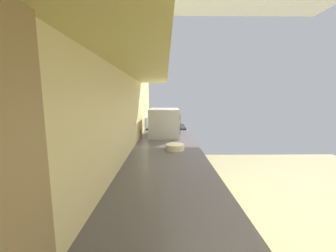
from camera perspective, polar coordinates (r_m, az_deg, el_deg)
ground_plane at (r=2.42m, az=30.45°, el=-28.05°), size 6.07×6.07×0.00m
wall_back at (r=1.69m, az=-13.23°, el=8.03°), size 3.91×0.12×2.78m
counter_run at (r=1.59m, az=-0.53°, el=-27.52°), size 3.07×0.64×0.92m
upper_cabinets at (r=1.40m, az=-7.49°, el=30.21°), size 2.41×0.32×0.68m
oven_range at (r=3.25m, az=-0.51°, el=-8.12°), size 0.61×0.64×1.10m
microwave at (r=2.42m, az=-1.08°, el=1.09°), size 0.50×0.36×0.33m
bowl at (r=1.78m, az=2.05°, el=-5.99°), size 0.17×0.17×0.05m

